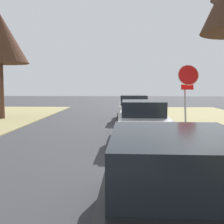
{
  "coord_description": "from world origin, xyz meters",
  "views": [
    {
      "loc": [
        1.6,
        3.68,
        2.14
      ],
      "look_at": [
        1.27,
        12.17,
        1.31
      ],
      "focal_mm": 42.23,
      "sensor_mm": 36.0,
      "label": 1
    }
  ],
  "objects_px": {
    "stop_sign_far": "(187,86)",
    "parked_sedan_white": "(134,108)",
    "parked_sedan_black": "(174,195)",
    "parked_sedan_silver": "(142,122)"
  },
  "relations": [
    {
      "from": "stop_sign_far",
      "to": "parked_sedan_white",
      "type": "relative_size",
      "value": 0.66
    },
    {
      "from": "parked_sedan_white",
      "to": "parked_sedan_black",
      "type": "bearing_deg",
      "value": -90.22
    },
    {
      "from": "stop_sign_far",
      "to": "parked_sedan_black",
      "type": "bearing_deg",
      "value": -104.78
    },
    {
      "from": "parked_sedan_black",
      "to": "parked_sedan_white",
      "type": "height_order",
      "value": "same"
    },
    {
      "from": "stop_sign_far",
      "to": "parked_sedan_black",
      "type": "height_order",
      "value": "stop_sign_far"
    },
    {
      "from": "parked_sedan_black",
      "to": "stop_sign_far",
      "type": "bearing_deg",
      "value": 75.22
    },
    {
      "from": "stop_sign_far",
      "to": "parked_sedan_black",
      "type": "distance_m",
      "value": 7.42
    },
    {
      "from": "parked_sedan_black",
      "to": "parked_sedan_silver",
      "type": "xyz_separation_m",
      "value": [
        0.13,
        7.07,
        0.0
      ]
    },
    {
      "from": "stop_sign_far",
      "to": "parked_sedan_silver",
      "type": "height_order",
      "value": "stop_sign_far"
    },
    {
      "from": "parked_sedan_black",
      "to": "parked_sedan_white",
      "type": "relative_size",
      "value": 1.0
    }
  ]
}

